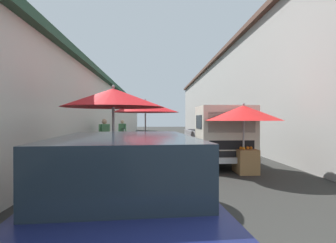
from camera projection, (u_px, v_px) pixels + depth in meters
ground at (173, 149)px, 15.16m from camera, size 90.00×90.00×0.00m
building_left_whitewash at (55, 114)px, 17.05m from camera, size 49.80×7.50×3.93m
building_right_concrete at (281, 95)px, 17.73m from camera, size 49.80×7.50×6.39m
fruit_stall_far_left at (244, 120)px, 8.15m from camera, size 2.28×2.28×2.13m
fruit_stall_mid_lane at (113, 111)px, 5.98m from camera, size 2.23×2.23×2.40m
fruit_stall_near_left at (146, 112)px, 10.94m from camera, size 2.70×2.70×2.46m
hatchback_car at (126, 194)px, 3.32m from camera, size 4.03×2.16×1.45m
delivery_truck at (220, 136)px, 9.75m from camera, size 4.95×2.03×2.08m
vendor_by_crates at (104, 135)px, 11.89m from camera, size 0.57×0.43×1.66m
vendor_in_shade at (122, 131)px, 16.30m from camera, size 0.45×0.50×1.60m
parked_scooter at (120, 142)px, 14.56m from camera, size 1.65×0.64×1.14m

